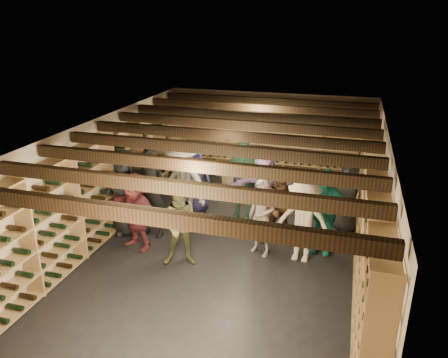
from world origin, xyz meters
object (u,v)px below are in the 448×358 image
Objects in this scene: crate_stack_left at (233,180)px; person_2 at (183,226)px; person_7 at (262,217)px; person_4 at (324,211)px; person_3 at (303,220)px; person_12 at (347,196)px; crate_stack_right at (239,188)px; person_9 at (183,183)px; person_0 at (126,192)px; person_8 at (282,207)px; person_10 at (243,179)px; person_1 at (152,193)px; person_6 at (195,181)px; person_11 at (264,189)px; person_5 at (136,211)px; crate_loose at (294,201)px.

crate_stack_left is 3.60m from person_2.
person_4 is at bearing 43.80° from person_7.
person_4 is at bearing 59.03° from person_3.
person_3 is at bearing -112.63° from person_12.
person_9 reaches higher than crate_stack_right.
person_9 is at bearing 17.33° from person_0.
person_10 reaches higher than person_8.
person_1 is 1.18× the size of person_8.
person_6 is 0.96× the size of person_11.
person_0 is at bearing -157.95° from person_12.
crate_stack_left is 2.19m from person_9.
person_7 is (2.86, -0.05, -0.15)m from person_0.
crate_stack_right is 3.25m from person_0.
person_12 reaches higher than person_8.
crate_stack_right is 2.94m from person_1.
person_9 reaches higher than person_0.
person_1 is 0.78m from person_9.
person_5 is (-0.08, -0.56, -0.17)m from person_1.
person_6 is at bearing -174.47° from person_12.
person_3 is at bearing -20.35° from person_0.
crate_stack_right is 1.47m from crate_loose.
person_6 is at bearing 171.20° from person_4.
person_3 is 0.77m from person_7.
person_0 is 0.96× the size of person_9.
person_6 reaches higher than crate_stack_right.
person_12 is at bearing 2.17° from person_11.
person_4 is 0.90× the size of person_9.
crate_stack_left is at bearing 144.63° from person_4.
person_7 is 0.57m from person_8.
person_3 is (3.07, -0.13, -0.13)m from person_1.
person_6 is (-2.94, 0.95, -0.05)m from person_4.
person_4 is at bearing 11.38° from person_1.
person_11 is (2.64, 1.19, -0.08)m from person_0.
crate_stack_left is at bearing 133.61° from person_3.
person_5 is at bearing -131.64° from person_10.
person_12 is at bearing 25.28° from person_1.
crate_stack_left is 0.44× the size of person_2.
crate_stack_left is at bearing 121.20° from person_11.
person_3 is at bearing 29.91° from person_5.
crate_stack_right is at bearing 132.07° from person_3.
crate_stack_right is 0.27× the size of person_1.
person_2 is at bearing -92.29° from crate_stack_right.
person_7 is 0.95× the size of person_12.
person_12 is (2.24, 0.00, -0.11)m from person_10.
crate_stack_right is 2.21m from person_9.
person_1 reaches higher than person_0.
person_0 is 1.21m from person_9.
person_0 is at bearing 177.68° from person_8.
person_5 is (-2.70, -2.91, 0.69)m from crate_loose.
person_9 reaches higher than person_12.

